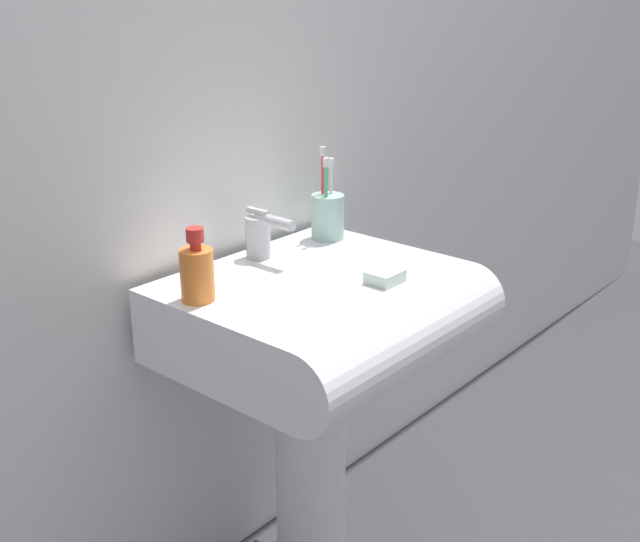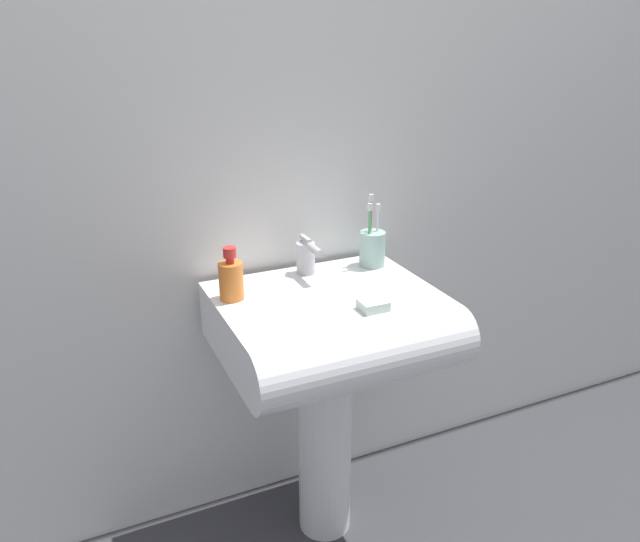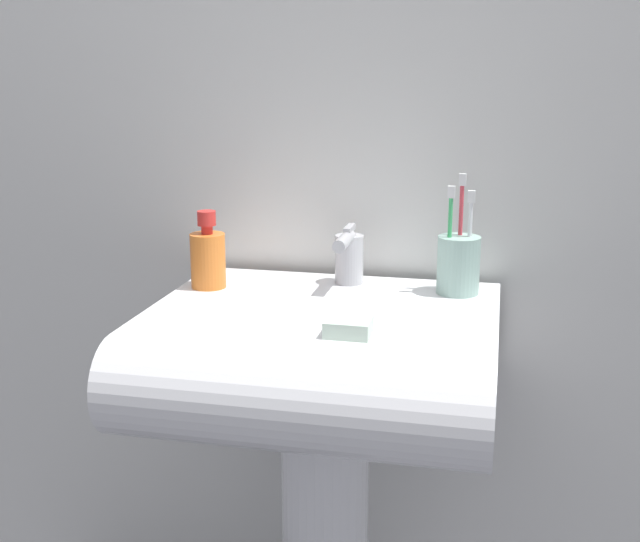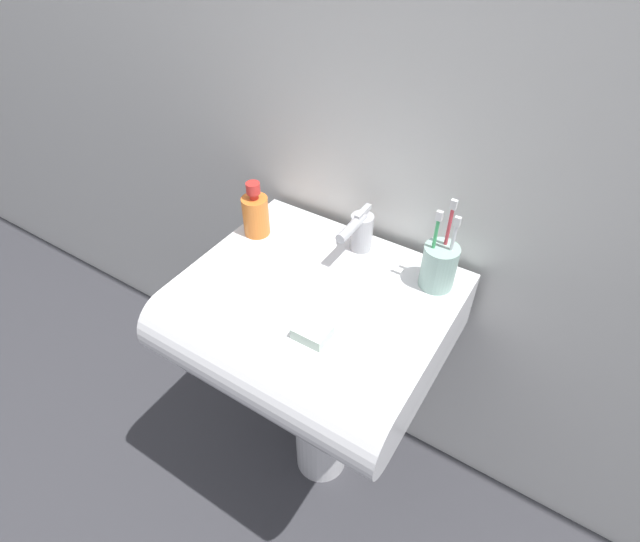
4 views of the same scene
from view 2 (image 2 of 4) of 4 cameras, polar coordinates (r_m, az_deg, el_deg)
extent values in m
plane|color=#38383D|center=(2.01, 0.42, -22.00)|extent=(6.00, 6.00, 0.00)
cube|color=silver|center=(1.69, -3.19, 15.33)|extent=(5.00, 0.05, 2.40)
cylinder|color=white|center=(1.81, 0.45, -15.16)|extent=(0.15, 0.15, 0.60)
cube|color=white|center=(1.62, 0.49, -4.51)|extent=(0.55, 0.41, 0.15)
cylinder|color=white|center=(1.45, 3.96, -7.77)|extent=(0.55, 0.15, 0.15)
cylinder|color=#B7B7BC|center=(1.70, -1.32, 1.19)|extent=(0.05, 0.05, 0.09)
cylinder|color=#B7B7BC|center=(1.64, -0.66, 2.07)|extent=(0.02, 0.10, 0.02)
cube|color=#B7B7BC|center=(1.68, -1.33, 2.97)|extent=(0.01, 0.06, 0.01)
cylinder|color=#99BFB2|center=(1.76, 4.80, 2.04)|extent=(0.07, 0.07, 0.10)
cylinder|color=#3FB266|center=(1.73, 4.52, 3.16)|extent=(0.01, 0.01, 0.15)
cube|color=white|center=(1.70, 4.60, 5.85)|extent=(0.01, 0.01, 0.02)
cylinder|color=white|center=(1.76, 5.25, 3.28)|extent=(0.01, 0.01, 0.14)
cube|color=white|center=(1.73, 5.34, 5.81)|extent=(0.01, 0.01, 0.02)
cylinder|color=#D83F4C|center=(1.75, 4.62, 3.73)|extent=(0.01, 0.01, 0.17)
cube|color=white|center=(1.73, 4.72, 6.68)|extent=(0.01, 0.01, 0.02)
cylinder|color=orange|center=(1.55, -8.13, -0.91)|extent=(0.06, 0.06, 0.10)
cylinder|color=red|center=(1.53, -8.24, 1.00)|extent=(0.02, 0.02, 0.01)
cylinder|color=red|center=(1.53, -8.28, 1.70)|extent=(0.03, 0.03, 0.03)
cube|color=silver|center=(1.50, 4.89, -3.13)|extent=(0.07, 0.06, 0.02)
camera|label=1|loc=(0.60, -76.31, -4.29)|focal=45.00mm
camera|label=3|loc=(0.93, 55.59, -4.80)|focal=45.00mm
camera|label=4|loc=(1.22, 35.64, 21.75)|focal=28.00mm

